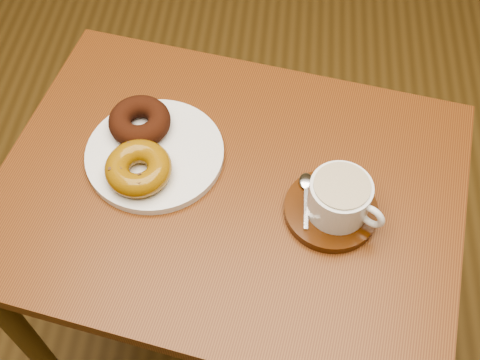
# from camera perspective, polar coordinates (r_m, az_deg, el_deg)

# --- Properties ---
(ground) EXTENTS (6.00, 6.00, 0.00)m
(ground) POSITION_cam_1_polar(r_m,az_deg,el_deg) (1.75, -10.30, -14.43)
(ground) COLOR brown
(ground) RESTS_ON ground
(cafe_table) EXTENTS (0.90, 0.74, 0.75)m
(cafe_table) POSITION_cam_1_polar(r_m,az_deg,el_deg) (1.15, -1.00, -3.88)
(cafe_table) COLOR brown
(cafe_table) RESTS_ON ground
(donut_plate) EXTENTS (0.33, 0.33, 0.02)m
(donut_plate) POSITION_cam_1_polar(r_m,az_deg,el_deg) (1.09, -8.07, 2.47)
(donut_plate) COLOR white
(donut_plate) RESTS_ON cafe_table
(donut_cinnamon) EXTENTS (0.13, 0.13, 0.04)m
(donut_cinnamon) POSITION_cam_1_polar(r_m,az_deg,el_deg) (1.10, -9.49, 5.53)
(donut_cinnamon) COLOR #34150A
(donut_cinnamon) RESTS_ON donut_plate
(donut_caramel) EXTENTS (0.12, 0.12, 0.04)m
(donut_caramel) POSITION_cam_1_polar(r_m,az_deg,el_deg) (1.04, -9.62, 1.10)
(donut_caramel) COLOR #8D610F
(donut_caramel) RESTS_ON donut_plate
(saucer) EXTENTS (0.21, 0.21, 0.02)m
(saucer) POSITION_cam_1_polar(r_m,az_deg,el_deg) (1.02, 8.59, -2.85)
(saucer) COLOR #3C1B08
(saucer) RESTS_ON cafe_table
(coffee_cup) EXTENTS (0.12, 0.10, 0.07)m
(coffee_cup) POSITION_cam_1_polar(r_m,az_deg,el_deg) (0.98, 9.49, -1.69)
(coffee_cup) COLOR white
(coffee_cup) RESTS_ON saucer
(teaspoon) EXTENTS (0.02, 0.11, 0.01)m
(teaspoon) POSITION_cam_1_polar(r_m,az_deg,el_deg) (1.03, 6.28, -0.58)
(teaspoon) COLOR silver
(teaspoon) RESTS_ON saucer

